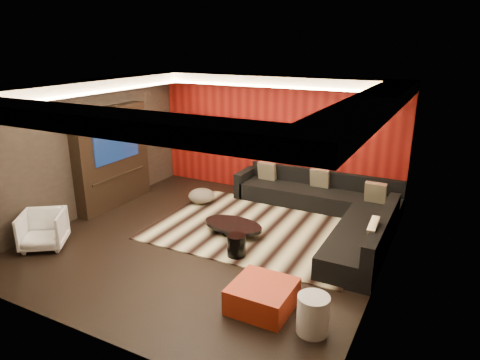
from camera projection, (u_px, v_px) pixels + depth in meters
The scene contains 26 objects.
floor at pixel (211, 241), 7.93m from camera, with size 6.00×6.00×0.02m, color black.
ceiling at pixel (207, 86), 7.05m from camera, with size 6.00×6.00×0.02m, color silver.
wall_back at pixel (276, 136), 10.03m from camera, with size 6.00×0.02×2.80m, color black.
wall_left at pixel (84, 149), 8.81m from camera, with size 0.02×6.00×2.80m, color black.
wall_right at pixel (387, 195), 6.18m from camera, with size 0.02×6.00×2.80m, color black.
red_feature_wall at pixel (275, 136), 10.00m from camera, with size 5.98×0.05×2.78m, color #6B0C0A.
soffit_back at pixel (272, 81), 9.37m from camera, with size 6.00×0.60×0.22m, color silver.
soffit_front at pixel (82, 119), 4.82m from camera, with size 6.00×0.60×0.22m, color silver.
soffit_left at pixel (88, 86), 8.27m from camera, with size 0.60×4.80×0.22m, color silver.
soffit_right at pixel (374, 104), 5.91m from camera, with size 0.60×4.80×0.22m, color silver.
cove_back at pixel (266, 86), 9.11m from camera, with size 4.80×0.08×0.04m, color #FFD899.
cove_front at pixel (104, 122), 5.13m from camera, with size 4.80×0.08×0.04m, color #FFD899.
cove_left at pixel (102, 92), 8.15m from camera, with size 0.08×4.80×0.04m, color #FFD899.
cove_right at pixel (349, 109), 6.09m from camera, with size 0.08×4.80×0.04m, color #FFD899.
tv_surround at pixel (112, 157), 9.34m from camera, with size 0.30×2.00×2.20m, color black.
tv_screen at pixel (116, 142), 9.16m from camera, with size 0.04×1.30×0.80m, color black.
tv_shelf at pixel (120, 176), 9.40m from camera, with size 0.04×1.60×0.04m, color black.
rug at pixel (259, 228), 8.40m from camera, with size 4.00×3.00×0.02m, color beige.
coffee_table at pixel (233, 228), 8.14m from camera, with size 1.20×1.20×0.20m, color black.
drum_stool at pixel (236, 245), 7.28m from camera, with size 0.32×0.32×0.38m, color black.
striped_pouf at pixel (201, 196), 9.66m from camera, with size 0.59×0.59×0.32m, color #BBAA91.
white_side_table at pixel (313, 314), 5.37m from camera, with size 0.41×0.41×0.51m, color white.
orange_ottoman at pixel (262, 296), 5.88m from camera, with size 0.82×0.82×0.37m, color #AA2416.
armchair at pixel (43, 230), 7.58m from camera, with size 0.71×0.74×0.67m, color white.
sectional_sofa at pixel (331, 210), 8.66m from camera, with size 3.65×3.50×0.75m.
throw_pillows at pixel (329, 190), 8.71m from camera, with size 3.15×2.77×0.50m.
Camera 1 is at (3.79, -6.13, 3.54)m, focal length 32.00 mm.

